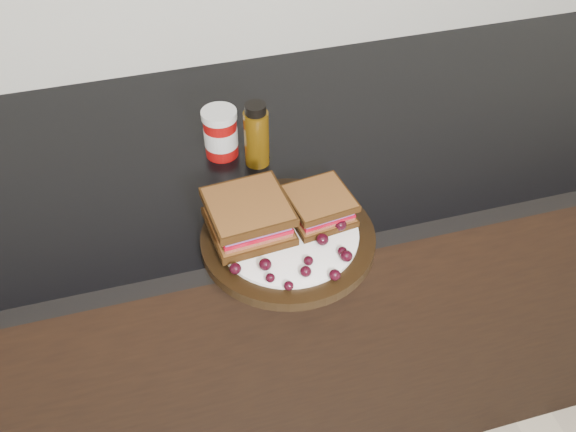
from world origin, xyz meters
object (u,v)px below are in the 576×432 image
condiment_jar (221,133)px  oil_bottle (256,135)px  sandwich_left (248,216)px  plate (288,239)px

condiment_jar → oil_bottle: bearing=-36.3°
sandwich_left → oil_bottle: (0.06, 0.19, 0.01)m
plate → oil_bottle: (0.00, 0.22, 0.05)m
plate → oil_bottle: bearing=89.2°
plate → oil_bottle: 0.22m
plate → sandwich_left: sandwich_left is taller
oil_bottle → sandwich_left: bearing=-107.6°
plate → oil_bottle: size_ratio=2.23×
sandwich_left → condiment_jar: (0.00, 0.23, -0.00)m
condiment_jar → sandwich_left: bearing=-90.8°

